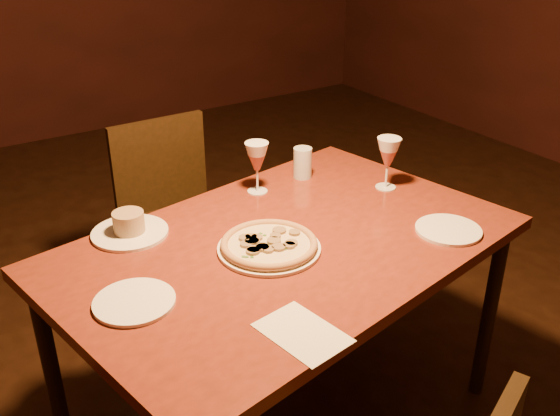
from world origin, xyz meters
TOP-DOWN VIEW (x-y plane):
  - floor at (0.00, 0.00)m, footprint 7.00×7.00m
  - dining_table at (-0.06, -0.04)m, footprint 1.58×1.17m
  - chair_far at (-0.07, 0.81)m, footprint 0.44×0.44m
  - pizza_plate at (-0.13, -0.06)m, footprint 0.32×0.32m
  - ramekin_saucer at (-0.45, 0.27)m, footprint 0.24×0.24m
  - wine_glass_far at (0.06, 0.32)m, footprint 0.09×0.09m
  - wine_glass_right at (0.48, 0.09)m, footprint 0.09×0.09m
  - water_tumbler at (0.27, 0.34)m, footprint 0.07×0.07m
  - side_plate_left at (-0.58, -0.10)m, footprint 0.22×0.22m
  - side_plate_near at (0.42, -0.28)m, footprint 0.21×0.21m
  - menu_card at (-0.28, -0.45)m, footprint 0.19×0.25m

SIDE VIEW (x-z plane):
  - floor at x=0.00m, z-range 0.00..0.00m
  - chair_far at x=-0.07m, z-range 0.06..0.95m
  - dining_table at x=-0.06m, z-range 0.32..1.08m
  - menu_card at x=-0.28m, z-range 0.77..0.77m
  - side_plate_near at x=0.42m, z-range 0.77..0.78m
  - side_plate_left at x=-0.58m, z-range 0.77..0.78m
  - pizza_plate at x=-0.13m, z-range 0.77..0.80m
  - ramekin_saucer at x=-0.45m, z-range 0.75..0.83m
  - water_tumbler at x=0.27m, z-range 0.77..0.89m
  - wine_glass_far at x=0.06m, z-range 0.77..0.96m
  - wine_glass_right at x=0.48m, z-range 0.77..0.96m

